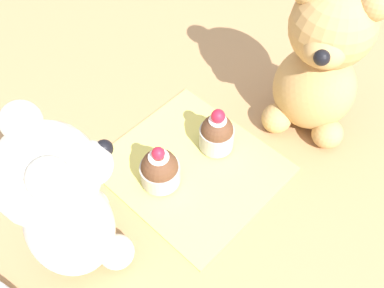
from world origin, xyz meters
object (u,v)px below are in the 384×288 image
object	(u,v)px
teddy_bear_cream	(63,203)
cupcake_near_cream_bear	(160,169)
cupcake_near_tan_bear	(217,133)
teddy_bear_tan	(321,63)

from	to	relation	value
teddy_bear_cream	cupcake_near_cream_bear	bearing A→B (deg)	-74.44
teddy_bear_cream	cupcake_near_tan_bear	bearing A→B (deg)	-78.04
cupcake_near_tan_bear	teddy_bear_cream	bearing A→B (deg)	86.41
cupcake_near_cream_bear	cupcake_near_tan_bear	bearing A→B (deg)	-98.56
teddy_bear_cream	cupcake_near_tan_bear	xyz separation A→B (m)	(-0.01, -0.23, -0.08)
teddy_bear_cream	teddy_bear_tan	distance (m)	0.37
teddy_bear_tan	cupcake_near_tan_bear	size ratio (longest dim) A/B	3.27
cupcake_near_cream_bear	teddy_bear_cream	bearing A→B (deg)	90.01
teddy_bear_cream	cupcake_near_cream_bear	distance (m)	0.16
teddy_bear_cream	teddy_bear_tan	world-z (taller)	teddy_bear_tan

